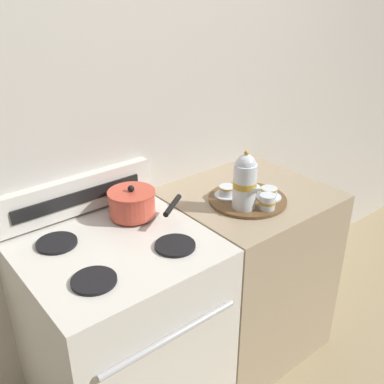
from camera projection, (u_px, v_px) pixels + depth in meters
The scene contains 12 objects.
ground_plane at pixel (190, 369), 2.28m from camera, with size 6.00×6.00×0.00m, color tan.
wall_back at pixel (142, 146), 2.04m from camera, with size 6.00×0.05×2.20m.
stove at pixel (124, 335), 1.88m from camera, with size 0.70×0.68×0.90m.
control_panel at pixel (77, 196), 1.85m from camera, with size 0.69×0.05×0.16m.
side_counter at pixel (245, 271), 2.28m from camera, with size 0.71×0.65×0.89m.
saucepan at pixel (133, 203), 1.85m from camera, with size 0.27×0.30×0.13m.
serving_tray at pixel (247, 199), 2.01m from camera, with size 0.35×0.35×0.01m.
teapot at pixel (245, 182), 1.87m from camera, with size 0.10×0.16×0.26m.
teacup_left at pixel (269, 193), 2.00m from camera, with size 0.11×0.11×0.05m.
teacup_right at pixel (227, 191), 2.01m from camera, with size 0.11×0.11×0.05m.
teacup_front at pixel (249, 184), 2.08m from camera, with size 0.11×0.11×0.05m.
creamer_jug at pixel (267, 202), 1.90m from camera, with size 0.07×0.07×0.06m.
Camera 1 is at (-1.03, -1.28, 1.81)m, focal length 42.00 mm.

